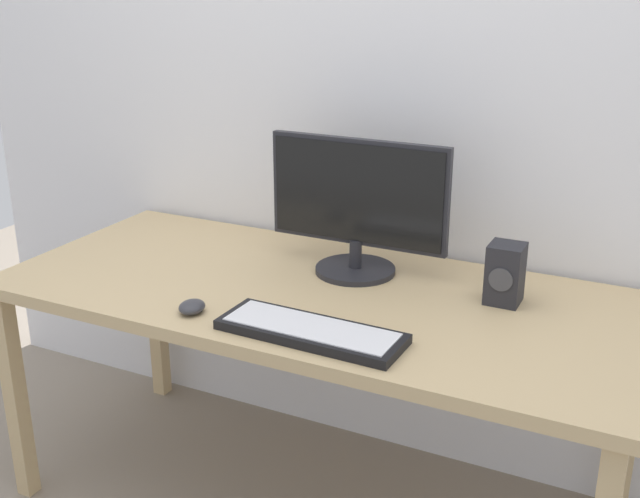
{
  "coord_description": "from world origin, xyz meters",
  "views": [
    {
      "loc": [
        0.9,
        -1.8,
        1.56
      ],
      "look_at": [
        0.01,
        0.0,
        0.84
      ],
      "focal_mm": 43.91,
      "sensor_mm": 36.0,
      "label": 1
    }
  ],
  "objects_px": {
    "mouse": "(192,307)",
    "keyboard_primary": "(311,331)",
    "desk": "(315,309)",
    "monitor": "(357,205)",
    "speaker_right": "(505,274)"
  },
  "relations": [
    {
      "from": "mouse",
      "to": "keyboard_primary",
      "type": "bearing_deg",
      "value": -7.22
    },
    {
      "from": "desk",
      "to": "keyboard_primary",
      "type": "relative_size",
      "value": 3.82
    },
    {
      "from": "monitor",
      "to": "mouse",
      "type": "relative_size",
      "value": 6.71
    },
    {
      "from": "keyboard_primary",
      "to": "mouse",
      "type": "relative_size",
      "value": 5.83
    },
    {
      "from": "mouse",
      "to": "speaker_right",
      "type": "xyz_separation_m",
      "value": [
        0.71,
        0.42,
        0.07
      ]
    },
    {
      "from": "mouse",
      "to": "speaker_right",
      "type": "distance_m",
      "value": 0.83
    },
    {
      "from": "monitor",
      "to": "keyboard_primary",
      "type": "bearing_deg",
      "value": -80.46
    },
    {
      "from": "mouse",
      "to": "speaker_right",
      "type": "bearing_deg",
      "value": 21.45
    },
    {
      "from": "desk",
      "to": "mouse",
      "type": "height_order",
      "value": "mouse"
    },
    {
      "from": "desk",
      "to": "monitor",
      "type": "bearing_deg",
      "value": 73.96
    },
    {
      "from": "keyboard_primary",
      "to": "mouse",
      "type": "height_order",
      "value": "mouse"
    },
    {
      "from": "desk",
      "to": "keyboard_primary",
      "type": "distance_m",
      "value": 0.31
    },
    {
      "from": "desk",
      "to": "keyboard_primary",
      "type": "height_order",
      "value": "keyboard_primary"
    },
    {
      "from": "keyboard_primary",
      "to": "mouse",
      "type": "bearing_deg",
      "value": -177.64
    },
    {
      "from": "keyboard_primary",
      "to": "speaker_right",
      "type": "relative_size",
      "value": 2.87
    }
  ]
}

